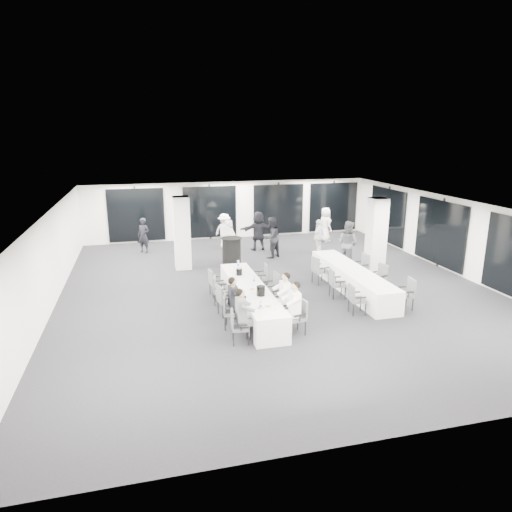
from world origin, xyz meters
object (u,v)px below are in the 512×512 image
Objects in this scene: banquet_table_main at (250,299)px; standing_guest_e at (325,222)px; chair_main_left_far at (215,281)px; standing_guest_h at (348,240)px; chair_main_right_far at (262,275)px; standing_guest_f at (258,228)px; chair_side_right_near at (407,292)px; chair_side_right_mid at (380,276)px; chair_side_left_far at (319,269)px; chair_side_right_far at (362,265)px; chair_main_right_second at (288,305)px; ice_bucket_near at (261,291)px; chair_main_right_fourth at (273,286)px; chair_side_left_mid at (335,282)px; chair_main_left_fourth at (219,289)px; chair_main_left_near at (237,325)px; chair_main_right_mid at (282,296)px; standing_guest_a at (230,238)px; ice_bucket_far at (239,272)px; standing_guest_b at (271,235)px; standing_guest_c at (224,228)px; cocktail_table at (232,252)px; chair_main_left_second at (230,309)px; chair_main_left_mid at (224,298)px; standing_guest_g at (143,233)px; chair_side_left_near at (355,297)px; chair_main_right_near at (298,314)px; banquet_table_side at (352,279)px; standing_guest_d at (319,235)px.

standing_guest_e reaches higher than banquet_table_main.
chair_main_left_far is 6.08m from standing_guest_h.
standing_guest_f reaches higher than chair_main_right_far.
chair_side_right_near reaches higher than chair_side_right_mid.
chair_main_right_far is 2.05m from chair_side_left_far.
chair_side_right_far is at bearing 4.81° from chair_side_right_near.
standing_guest_e is at bearing -32.32° from chair_main_right_second.
standing_guest_h is 6.53m from ice_bucket_near.
chair_main_right_fourth is 2.05m from chair_side_left_mid.
chair_main_left_far is (-0.00, 0.75, -0.00)m from chair_main_left_fourth.
chair_main_left_near is 0.94× the size of chair_side_left_mid.
chair_main_right_far is (-0.00, 2.16, -0.03)m from chair_main_right_mid.
standing_guest_a is (-0.39, 3.56, 0.50)m from chair_main_right_far.
chair_side_right_far is 5.37m from standing_guest_a.
ice_bucket_far reaches higher than chair_main_right_second.
standing_guest_b reaches higher than chair_side_right_mid.
standing_guest_c is at bearing -2.86° from chair_main_right_second.
ice_bucket_near is (-1.94, -7.77, -0.11)m from standing_guest_f.
standing_guest_f is at bearing -166.47° from chair_side_left_mid.
ice_bucket_near is (-5.48, -8.58, -0.04)m from standing_guest_e.
chair_main_left_second is at bearing -101.75° from cocktail_table.
standing_guest_g is at bearing -176.42° from chair_main_left_mid.
standing_guest_e is at bearing 30.49° from cocktail_table.
standing_guest_a is at bearing -154.02° from chair_side_left_near.
standing_guest_e is (4.75, 9.62, 0.39)m from chair_main_right_near.
chair_side_left_mid reaches higher than chair_main_left_mid.
chair_main_right_second is at bearing 123.09° from chair_side_right_far.
standing_guest_b is 7.25× the size of ice_bucket_near.
standing_guest_e is 0.94× the size of standing_guest_f.
standing_guest_e is (1.04, 8.79, 0.39)m from chair_side_right_near.
standing_guest_f is at bearing -6.70° from chair_main_right_far.
standing_guest_c is (1.49, 7.99, 0.36)m from chair_main_left_mid.
chair_main_right_second is 0.86m from ice_bucket_near.
chair_main_left_second is at bearing -156.22° from banquet_table_side.
ice_bucket_far reaches higher than chair_main_right_mid.
chair_main_right_mid is at bearing -27.15° from banquet_table_main.
standing_guest_d reaches higher than chair_side_left_far.
chair_side_left_mid is at bearing -52.17° from chair_main_right_near.
chair_main_left_near is 0.92× the size of chair_side_right_far.
banquet_table_side is at bearing -99.19° from chair_main_right_far.
chair_side_left_far is 4.37× the size of ice_bucket_far.
standing_guest_f is at bearing 73.67° from banquet_table_main.
standing_guest_c is (1.48, 6.30, 0.38)m from chair_main_left_far.
chair_main_left_near is 0.93× the size of chair_side_right_mid.
standing_guest_a is (-0.39, 7.15, 0.46)m from chair_main_right_near.
standing_guest_a reaches higher than banquet_table_side.
chair_main_left_fourth is 1.68m from chair_main_right_fourth.
ice_bucket_far reaches higher than chair_side_left_near.
standing_guest_f reaches higher than chair_main_left_far.
standing_guest_h reaches higher than banquet_table_side.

